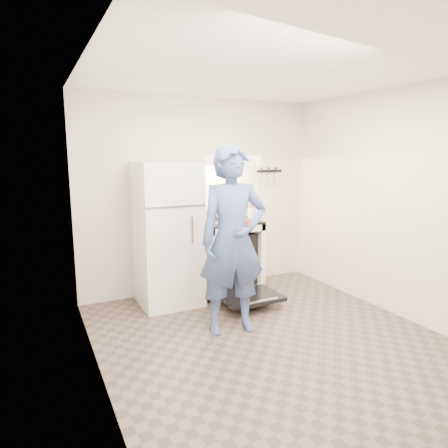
{
  "coord_description": "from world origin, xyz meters",
  "views": [
    {
      "loc": [
        -2.02,
        -3.02,
        1.79
      ],
      "look_at": [
        -0.05,
        1.0,
        1.0
      ],
      "focal_mm": 32.0,
      "sensor_mm": 36.0,
      "label": 1
    }
  ],
  "objects_px": {
    "refrigerator": "(167,234)",
    "person": "(233,241)",
    "stove_body": "(227,257)",
    "tea_kettle": "(213,209)",
    "dutch_oven": "(238,226)"
  },
  "relations": [
    {
      "from": "refrigerator",
      "to": "person",
      "type": "distance_m",
      "value": 1.09
    },
    {
      "from": "tea_kettle",
      "to": "dutch_oven",
      "type": "distance_m",
      "value": 0.92
    },
    {
      "from": "refrigerator",
      "to": "dutch_oven",
      "type": "height_order",
      "value": "refrigerator"
    },
    {
      "from": "tea_kettle",
      "to": "person",
      "type": "relative_size",
      "value": 0.14
    },
    {
      "from": "refrigerator",
      "to": "tea_kettle",
      "type": "height_order",
      "value": "refrigerator"
    },
    {
      "from": "refrigerator",
      "to": "dutch_oven",
      "type": "distance_m",
      "value": 0.91
    },
    {
      "from": "refrigerator",
      "to": "dutch_oven",
      "type": "xyz_separation_m",
      "value": [
        0.59,
        -0.67,
        0.16
      ]
    },
    {
      "from": "tea_kettle",
      "to": "dutch_oven",
      "type": "relative_size",
      "value": 0.78
    },
    {
      "from": "person",
      "to": "tea_kettle",
      "type": "bearing_deg",
      "value": 82.91
    },
    {
      "from": "stove_body",
      "to": "dutch_oven",
      "type": "height_order",
      "value": "dutch_oven"
    },
    {
      "from": "tea_kettle",
      "to": "person",
      "type": "distance_m",
      "value": 1.33
    },
    {
      "from": "stove_body",
      "to": "tea_kettle",
      "type": "relative_size",
      "value": 3.55
    },
    {
      "from": "refrigerator",
      "to": "tea_kettle",
      "type": "distance_m",
      "value": 0.78
    },
    {
      "from": "stove_body",
      "to": "person",
      "type": "relative_size",
      "value": 0.49
    },
    {
      "from": "tea_kettle",
      "to": "dutch_oven",
      "type": "xyz_separation_m",
      "value": [
        -0.11,
        -0.91,
        -0.07
      ]
    }
  ]
}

